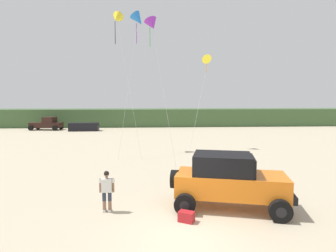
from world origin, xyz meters
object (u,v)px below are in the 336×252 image
object	(u,v)px
distant_pickup	(47,124)
kite_pink_ribbon	(138,20)
distant_sedan	(84,127)
kite_white_parafoil	(117,18)
jeep	(229,180)
cooler_box	(186,217)
kite_green_box	(208,60)
kite_orange_streamer	(152,25)
person_watching	(107,189)

from	to	relation	value
distant_pickup	kite_pink_ribbon	bearing A→B (deg)	-52.23
distant_sedan	kite_white_parafoil	distance (m)	21.34
jeep	cooler_box	xyz separation A→B (m)	(-1.91, -1.17, -1.01)
cooler_box	kite_green_box	bearing A→B (deg)	104.07
kite_orange_streamer	cooler_box	bearing A→B (deg)	-84.39
distant_pickup	distant_sedan	xyz separation A→B (m)	(5.90, -1.68, -0.34)
person_watching	kite_pink_ribbon	distance (m)	17.25
jeep	distant_sedan	size ratio (longest dim) A/B	1.19
jeep	kite_green_box	world-z (taller)	kite_green_box
person_watching	kite_green_box	distance (m)	18.05
kite_green_box	kite_white_parafoil	distance (m)	8.86
distant_sedan	kite_orange_streamer	world-z (taller)	kite_orange_streamer
distant_sedan	distant_pickup	bearing A→B (deg)	162.39
person_watching	kite_green_box	bearing A→B (deg)	64.42
person_watching	distant_pickup	world-z (taller)	distant_pickup
kite_pink_ribbon	jeep	bearing A→B (deg)	-73.21
jeep	kite_green_box	distance (m)	16.57
kite_orange_streamer	kite_pink_ribbon	xyz separation A→B (m)	(-1.14, 3.80, 1.39)
cooler_box	kite_orange_streamer	distance (m)	14.79
kite_orange_streamer	kite_pink_ribbon	size ratio (longest dim) A/B	0.87
person_watching	kite_orange_streamer	bearing A→B (deg)	78.91
jeep	cooler_box	size ratio (longest dim) A/B	8.96
cooler_box	kite_green_box	xyz separation A→B (m)	(4.11, 16.06, 7.94)
person_watching	cooler_box	distance (m)	3.32
cooler_box	kite_orange_streamer	size ratio (longest dim) A/B	0.05
kite_green_box	kite_pink_ribbon	xyz separation A→B (m)	(-6.34, -1.19, 3.20)
kite_pink_ribbon	kite_white_parafoil	size ratio (longest dim) A/B	1.00
distant_pickup	jeep	bearing A→B (deg)	-60.07
cooler_box	kite_white_parafoil	xyz separation A→B (m)	(-4.04, 15.00, 11.24)
kite_green_box	kite_white_parafoil	xyz separation A→B (m)	(-8.16, -1.06, 3.30)
distant_sedan	kite_orange_streamer	distance (m)	24.99
jeep	kite_green_box	bearing A→B (deg)	81.58
cooler_box	distant_pickup	size ratio (longest dim) A/B	0.12
kite_pink_ribbon	distant_sedan	bearing A→B (deg)	116.89
cooler_box	kite_white_parafoil	bearing A→B (deg)	133.52
person_watching	kite_orange_streamer	xyz separation A→B (m)	(1.95, 9.94, 9.00)
cooler_box	kite_white_parafoil	size ratio (longest dim) A/B	0.05
kite_pink_ribbon	kite_white_parafoil	world-z (taller)	kite_white_parafoil
person_watching	jeep	bearing A→B (deg)	0.46
person_watching	distant_pickup	distance (m)	35.40
distant_pickup	kite_green_box	world-z (taller)	kite_green_box
kite_orange_streamer	kite_green_box	bearing A→B (deg)	43.85
person_watching	kite_pink_ribbon	size ratio (longest dim) A/B	0.14
distant_sedan	kite_orange_streamer	xyz separation A→B (m)	(9.85, -20.99, 9.34)
jeep	kite_white_parafoil	size ratio (longest dim) A/B	0.41
kite_pink_ribbon	kite_green_box	bearing A→B (deg)	10.65
kite_orange_streamer	kite_white_parafoil	bearing A→B (deg)	126.92
jeep	cooler_box	world-z (taller)	jeep
cooler_box	kite_orange_streamer	world-z (taller)	kite_orange_streamer
cooler_box	distant_pickup	xyz separation A→B (m)	(-16.84, 33.73, 0.75)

